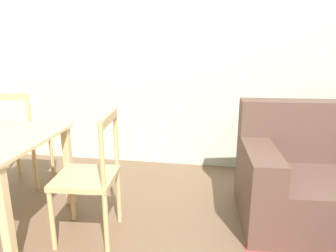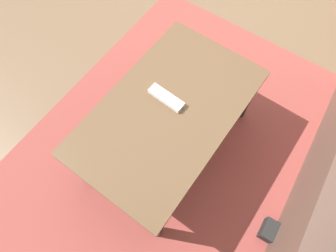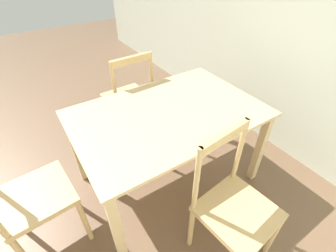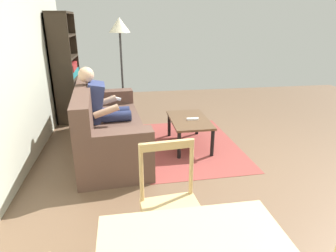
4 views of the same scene
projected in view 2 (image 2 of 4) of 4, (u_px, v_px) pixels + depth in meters
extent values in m
plane|color=brown|center=(187.00, 5.00, 2.10)|extent=(8.92, 8.92, 0.00)
cylinder|color=#DBAD89|center=(318.00, 248.00, 1.22)|extent=(0.11, 0.11, 0.41)
cube|color=black|center=(285.00, 240.00, 1.39)|extent=(0.12, 0.25, 0.08)
cube|color=brown|center=(168.00, 112.00, 1.28)|extent=(0.89, 0.54, 0.03)
cylinder|color=black|center=(177.00, 57.00, 1.67)|extent=(0.05, 0.05, 0.38)
cylinder|color=black|center=(79.00, 168.00, 1.39)|extent=(0.05, 0.05, 0.38)
cylinder|color=black|center=(247.00, 98.00, 1.55)|extent=(0.05, 0.05, 0.38)
cylinder|color=black|center=(156.00, 227.00, 1.27)|extent=(0.05, 0.05, 0.38)
cube|color=white|center=(166.00, 98.00, 1.28)|extent=(0.06, 0.17, 0.02)
cube|color=brown|center=(168.00, 144.00, 1.64)|extent=(2.03, 1.44, 0.01)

